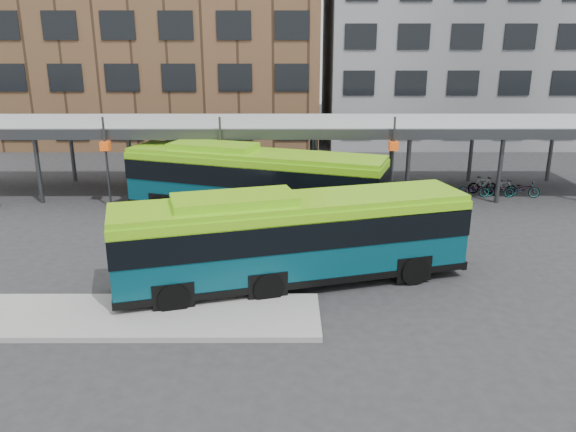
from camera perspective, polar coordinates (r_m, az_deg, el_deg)
The scene contains 8 objects.
ground at distance 21.03m, azimuth -1.33°, elevation -6.58°, with size 120.00×120.00×0.00m, color #28282B.
boarding_island at distance 19.23m, azimuth -18.39°, elevation -9.67°, with size 14.00×3.00×0.18m, color gray.
canopy at distance 32.41m, azimuth -1.02°, elevation 9.19°, with size 40.00×6.53×4.80m.
building_brick at distance 52.31m, azimuth -12.38°, elevation 19.75°, with size 26.00×14.00×22.00m, color brown.
building_grey at distance 53.53m, azimuth 17.68°, elevation 18.23°, with size 24.00×14.00×20.00m, color slate.
bus_front at distance 20.17m, azimuth 0.40°, elevation -2.07°, with size 12.97×5.99×3.50m.
bus_rear at distance 28.18m, azimuth -3.61°, elevation 3.70°, with size 13.27×6.89×3.61m.
bike_rack at distance 34.27m, azimuth 20.46°, elevation 2.67°, with size 4.62×1.50×1.01m.
Camera 1 is at (0.44, -19.20, 8.57)m, focal length 35.00 mm.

